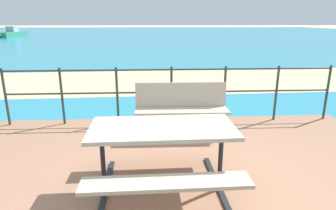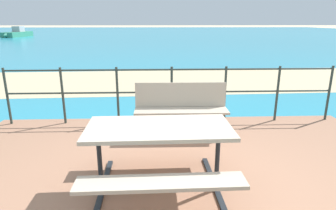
% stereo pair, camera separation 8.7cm
% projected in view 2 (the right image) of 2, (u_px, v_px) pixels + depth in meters
% --- Properties ---
extents(ground_plane, '(240.00, 240.00, 0.00)m').
position_uv_depth(ground_plane, '(183.00, 200.00, 3.14)').
color(ground_plane, beige).
extents(patio_paving, '(6.40, 5.20, 0.06)m').
position_uv_depth(patio_paving, '(183.00, 197.00, 3.13)').
color(patio_paving, '#996B51').
rests_on(patio_paving, ground).
extents(sea_water, '(90.00, 90.00, 0.01)m').
position_uv_depth(sea_water, '(158.00, 34.00, 41.48)').
color(sea_water, teal).
rests_on(sea_water, ground).
extents(beach_strip, '(54.11, 5.91, 0.01)m').
position_uv_depth(beach_strip, '(165.00, 81.00, 9.34)').
color(beach_strip, tan).
rests_on(beach_strip, ground).
extents(picnic_table, '(1.53, 1.43, 0.77)m').
position_uv_depth(picnic_table, '(159.00, 143.00, 3.03)').
color(picnic_table, tan).
rests_on(picnic_table, patio_paving).
extents(park_bench, '(1.49, 0.43, 0.86)m').
position_uv_depth(park_bench, '(181.00, 104.00, 4.63)').
color(park_bench, tan).
rests_on(park_bench, patio_paving).
extents(railing_fence, '(5.94, 0.04, 1.03)m').
position_uv_depth(railing_fence, '(172.00, 88.00, 5.22)').
color(railing_fence, '#2D3833').
rests_on(railing_fence, patio_paving).
extents(boat_near, '(1.88, 5.26, 1.23)m').
position_uv_depth(boat_near, '(17.00, 34.00, 34.50)').
color(boat_near, '#338466').
rests_on(boat_near, sea_water).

